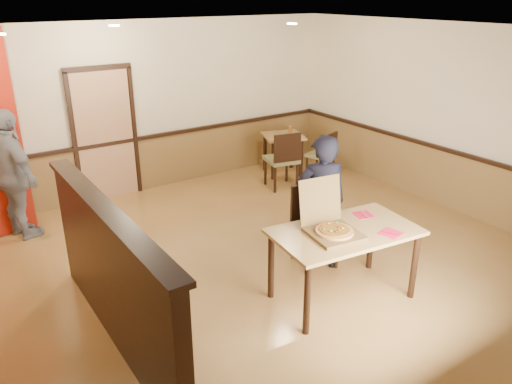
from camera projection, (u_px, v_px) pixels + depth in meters
floor at (272, 271)px, 6.13m from camera, size 7.00×7.00×0.00m
ceiling at (275, 34)px, 5.08m from camera, size 7.00×7.00×0.00m
wall_back at (149, 108)px, 8.29m from camera, size 7.00×0.00×7.00m
wall_right at (462, 121)px, 7.44m from camera, size 0.00×7.00×7.00m
wainscot_back at (154, 162)px, 8.62m from camera, size 7.00×0.04×0.90m
chair_rail_back at (153, 136)px, 8.43m from camera, size 7.00×0.06×0.06m
wainscot_right at (452, 181)px, 7.78m from camera, size 0.04×7.00×0.90m
chair_rail_right at (456, 152)px, 7.59m from camera, size 0.06×7.00×0.06m
back_door at (105, 136)px, 7.97m from camera, size 0.90×0.06×2.10m
booth_partition at (112, 276)px, 4.66m from camera, size 0.20×3.10×1.44m
spot_b at (114, 25)px, 6.59m from camera, size 0.14×0.14×0.02m
spot_c at (292, 24)px, 6.97m from camera, size 0.14×0.14×0.02m
main_table at (345, 239)px, 5.36m from camera, size 1.65×1.07×0.83m
diner_chair at (313, 222)px, 6.19m from camera, size 0.59×0.59×0.99m
side_chair_left at (283, 158)px, 8.51m from camera, size 0.60×0.60×1.02m
side_chair_right at (324, 153)px, 9.04m from camera, size 0.54×0.54×0.86m
side_table at (283, 144)px, 9.23m from camera, size 0.89×0.89×0.74m
diner at (320, 203)px, 5.95m from camera, size 0.73×0.63×1.70m
passerby at (14, 175)px, 6.69m from camera, size 0.74×1.14×1.81m
pizza_box at (332, 228)px, 5.22m from camera, size 0.59×0.67×0.54m
pizza at (335, 231)px, 5.18m from camera, size 0.51×0.51×0.03m
napkin_near at (391, 233)px, 5.25m from camera, size 0.24×0.24×0.01m
napkin_far at (363, 215)px, 5.68m from camera, size 0.24×0.24×0.01m
condiment at (290, 130)px, 9.14m from camera, size 0.07×0.07×0.17m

